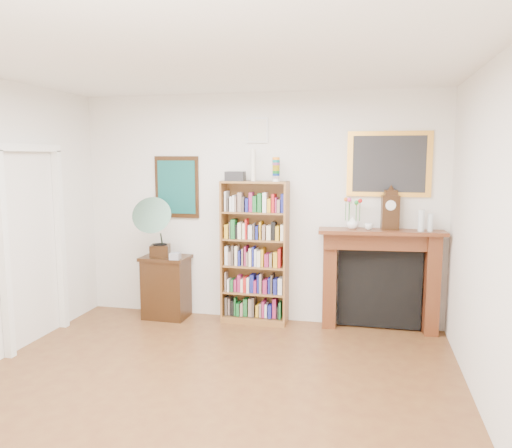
{
  "coord_description": "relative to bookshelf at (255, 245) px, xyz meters",
  "views": [
    {
      "loc": [
        1.33,
        -3.48,
        2.04
      ],
      "look_at": [
        0.18,
        1.6,
        1.33
      ],
      "focal_mm": 35.0,
      "sensor_mm": 36.0,
      "label": 1
    }
  ],
  "objects": [
    {
      "name": "room",
      "position": [
        0.0,
        -2.34,
        0.42
      ],
      "size": [
        4.51,
        5.01,
        2.81
      ],
      "color": "brown",
      "rests_on": "ground"
    },
    {
      "name": "door_casing",
      "position": [
        -2.2,
        -1.14,
        0.29
      ],
      "size": [
        0.08,
        1.02,
        2.17
      ],
      "color": "white",
      "rests_on": "left_wall"
    },
    {
      "name": "teal_poster",
      "position": [
        -1.05,
        0.14,
        0.68
      ],
      "size": [
        0.58,
        0.04,
        0.78
      ],
      "color": "black",
      "rests_on": "back_wall"
    },
    {
      "name": "small_picture",
      "position": [
        0.0,
        0.14,
        1.38
      ],
      "size": [
        0.26,
        0.04,
        0.3
      ],
      "color": "white",
      "rests_on": "back_wall"
    },
    {
      "name": "gilt_painting",
      "position": [
        1.55,
        0.14,
        0.98
      ],
      "size": [
        0.95,
        0.04,
        0.75
      ],
      "color": "gold",
      "rests_on": "back_wall"
    },
    {
      "name": "bookshelf",
      "position": [
        0.0,
        0.0,
        0.0
      ],
      "size": [
        0.81,
        0.3,
        2.01
      ],
      "rotation": [
        0.0,
        0.0,
        -0.02
      ],
      "color": "brown",
      "rests_on": "floor"
    },
    {
      "name": "side_cabinet",
      "position": [
        -1.14,
        -0.07,
        -0.58
      ],
      "size": [
        0.59,
        0.44,
        0.79
      ],
      "primitive_type": "cube",
      "rotation": [
        0.0,
        0.0,
        -0.02
      ],
      "color": "black",
      "rests_on": "floor"
    },
    {
      "name": "fireplace",
      "position": [
        1.49,
        0.06,
        -0.26
      ],
      "size": [
        1.45,
        0.45,
        1.2
      ],
      "rotation": [
        0.0,
        0.0,
        0.08
      ],
      "color": "#501E12",
      "rests_on": "floor"
    },
    {
      "name": "gramophone",
      "position": [
        -1.21,
        -0.19,
        0.25
      ],
      "size": [
        0.59,
        0.67,
        0.76
      ],
      "rotation": [
        0.0,
        0.0,
        0.25
      ],
      "color": "black",
      "rests_on": "side_cabinet"
    },
    {
      "name": "cd_stack",
      "position": [
        -0.95,
        -0.21,
        -0.14
      ],
      "size": [
        0.13,
        0.13,
        0.08
      ],
      "primitive_type": "cube",
      "rotation": [
        0.0,
        0.0,
        0.07
      ],
      "color": "#B3B4C0",
      "rests_on": "side_cabinet"
    },
    {
      "name": "mantel_clock",
      "position": [
        1.58,
        0.04,
        0.45
      ],
      "size": [
        0.21,
        0.14,
        0.45
      ],
      "rotation": [
        0.0,
        0.0,
        0.16
      ],
      "color": "black",
      "rests_on": "fireplace"
    },
    {
      "name": "flower_vase",
      "position": [
        1.16,
        0.01,
        0.3
      ],
      "size": [
        0.17,
        0.17,
        0.14
      ],
      "primitive_type": "imported",
      "rotation": [
        0.0,
        0.0,
        -0.29
      ],
      "color": "white",
      "rests_on": "fireplace"
    },
    {
      "name": "teacup",
      "position": [
        1.35,
        -0.03,
        0.27
      ],
      "size": [
        0.13,
        0.13,
        0.08
      ],
      "primitive_type": "imported",
      "rotation": [
        0.0,
        0.0,
        -0.4
      ],
      "color": "silver",
      "rests_on": "fireplace"
    },
    {
      "name": "bottle_left",
      "position": [
        1.92,
        -0.02,
        0.35
      ],
      "size": [
        0.07,
        0.07,
        0.24
      ],
      "primitive_type": "cylinder",
      "color": "silver",
      "rests_on": "fireplace"
    },
    {
      "name": "bottle_right",
      "position": [
        2.02,
        0.0,
        0.33
      ],
      "size": [
        0.06,
        0.06,
        0.2
      ],
      "primitive_type": "cylinder",
      "color": "silver",
      "rests_on": "fireplace"
    }
  ]
}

